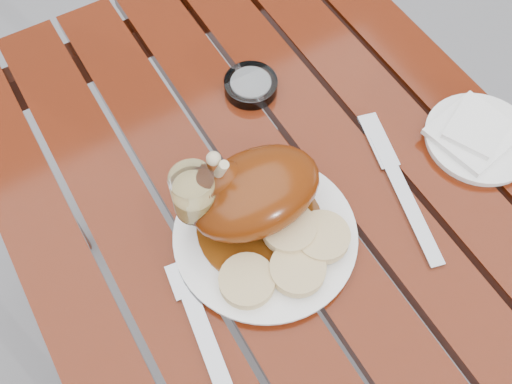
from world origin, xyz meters
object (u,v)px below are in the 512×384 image
table (293,304)px  dinner_plate (265,236)px  wine_glass (196,206)px  ashtray (251,85)px  side_plate (480,139)px

table → dinner_plate: bearing=172.5°
table → wine_glass: (-0.14, 0.07, 0.45)m
wine_glass → ashtray: (0.20, 0.19, -0.06)m
dinner_plate → ashtray: 0.28m
table → dinner_plate: 0.39m
table → wine_glass: bearing=153.6°
table → wine_glass: 0.48m
dinner_plate → wine_glass: wine_glass is taller
wine_glass → ashtray: 0.28m
ashtray → wine_glass: bearing=-136.1°
side_plate → ashtray: (-0.26, 0.28, 0.00)m
dinner_plate → table: bearing=-7.5°
ashtray → table: bearing=-102.3°
table → wine_glass: size_ratio=8.17×
dinner_plate → wine_glass: 0.12m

